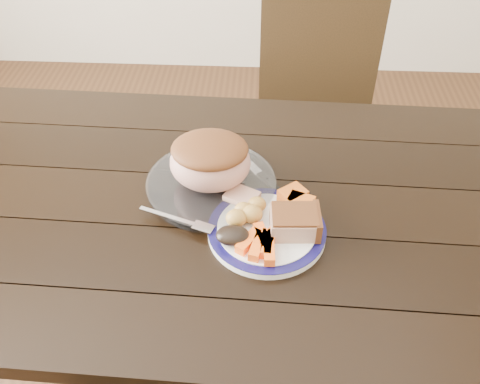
{
  "coord_description": "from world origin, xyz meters",
  "views": [
    {
      "loc": [
        0.13,
        -0.9,
        1.59
      ],
      "look_at": [
        0.08,
        -0.02,
        0.8
      ],
      "focal_mm": 40.0,
      "sensor_mm": 36.0,
      "label": 1
    }
  ],
  "objects_px": {
    "fork": "(182,221)",
    "roast_joint": "(210,163)",
    "dining_table": "(208,229)",
    "carving_knife": "(265,180)",
    "chair_far": "(313,111)",
    "dinner_plate": "(267,231)",
    "serving_platter": "(211,185)",
    "pork_slice": "(294,223)"
  },
  "relations": [
    {
      "from": "fork",
      "to": "roast_joint",
      "type": "height_order",
      "value": "roast_joint"
    },
    {
      "from": "dining_table",
      "to": "carving_knife",
      "type": "bearing_deg",
      "value": 28.71
    },
    {
      "from": "chair_far",
      "to": "dinner_plate",
      "type": "xyz_separation_m",
      "value": [
        -0.16,
        -0.83,
        0.23
      ]
    },
    {
      "from": "dining_table",
      "to": "chair_far",
      "type": "xyz_separation_m",
      "value": [
        0.3,
        0.74,
        -0.13
      ]
    },
    {
      "from": "chair_far",
      "to": "roast_joint",
      "type": "height_order",
      "value": "chair_far"
    },
    {
      "from": "dinner_plate",
      "to": "serving_platter",
      "type": "distance_m",
      "value": 0.2
    },
    {
      "from": "roast_joint",
      "to": "dining_table",
      "type": "bearing_deg",
      "value": -100.24
    },
    {
      "from": "dinner_plate",
      "to": "roast_joint",
      "type": "bearing_deg",
      "value": 132.87
    },
    {
      "from": "dining_table",
      "to": "fork",
      "type": "xyz_separation_m",
      "value": [
        -0.04,
        -0.09,
        0.11
      ]
    },
    {
      "from": "chair_far",
      "to": "pork_slice",
      "type": "xyz_separation_m",
      "value": [
        -0.11,
        -0.84,
        0.27
      ]
    },
    {
      "from": "pork_slice",
      "to": "roast_joint",
      "type": "bearing_deg",
      "value": 142.0
    },
    {
      "from": "serving_platter",
      "to": "roast_joint",
      "type": "relative_size",
      "value": 1.6
    },
    {
      "from": "chair_far",
      "to": "carving_knife",
      "type": "xyz_separation_m",
      "value": [
        -0.17,
        -0.66,
        0.23
      ]
    },
    {
      "from": "chair_far",
      "to": "dining_table",
      "type": "bearing_deg",
      "value": 74.01
    },
    {
      "from": "serving_platter",
      "to": "carving_knife",
      "type": "xyz_separation_m",
      "value": [
        0.13,
        0.03,
        -0.0
      ]
    },
    {
      "from": "roast_joint",
      "to": "dinner_plate",
      "type": "bearing_deg",
      "value": -47.13
    },
    {
      "from": "dining_table",
      "to": "pork_slice",
      "type": "relative_size",
      "value": 16.24
    },
    {
      "from": "fork",
      "to": "dining_table",
      "type": "bearing_deg",
      "value": 83.29
    },
    {
      "from": "dinner_plate",
      "to": "serving_platter",
      "type": "relative_size",
      "value": 0.86
    },
    {
      "from": "serving_platter",
      "to": "roast_joint",
      "type": "height_order",
      "value": "roast_joint"
    },
    {
      "from": "chair_far",
      "to": "pork_slice",
      "type": "bearing_deg",
      "value": 89.24
    },
    {
      "from": "dinner_plate",
      "to": "fork",
      "type": "distance_m",
      "value": 0.19
    },
    {
      "from": "roast_joint",
      "to": "chair_far",
      "type": "bearing_deg",
      "value": 66.86
    },
    {
      "from": "carving_knife",
      "to": "pork_slice",
      "type": "bearing_deg",
      "value": -16.0
    },
    {
      "from": "roast_joint",
      "to": "fork",
      "type": "bearing_deg",
      "value": -111.17
    },
    {
      "from": "dinner_plate",
      "to": "pork_slice",
      "type": "height_order",
      "value": "pork_slice"
    },
    {
      "from": "chair_far",
      "to": "fork",
      "type": "bearing_deg",
      "value": 73.56
    },
    {
      "from": "serving_platter",
      "to": "roast_joint",
      "type": "xyz_separation_m",
      "value": [
        0.0,
        0.0,
        0.07
      ]
    },
    {
      "from": "fork",
      "to": "carving_knife",
      "type": "bearing_deg",
      "value": 61.89
    },
    {
      "from": "serving_platter",
      "to": "chair_far",
      "type": "bearing_deg",
      "value": 66.86
    },
    {
      "from": "chair_far",
      "to": "fork",
      "type": "relative_size",
      "value": 5.37
    },
    {
      "from": "chair_far",
      "to": "roast_joint",
      "type": "xyz_separation_m",
      "value": [
        -0.3,
        -0.69,
        0.3
      ]
    },
    {
      "from": "fork",
      "to": "carving_knife",
      "type": "xyz_separation_m",
      "value": [
        0.18,
        0.16,
        -0.01
      ]
    },
    {
      "from": "fork",
      "to": "serving_platter",
      "type": "bearing_deg",
      "value": 88.65
    },
    {
      "from": "chair_far",
      "to": "fork",
      "type": "xyz_separation_m",
      "value": [
        -0.35,
        -0.82,
        0.25
      ]
    },
    {
      "from": "chair_far",
      "to": "pork_slice",
      "type": "distance_m",
      "value": 0.89
    },
    {
      "from": "dining_table",
      "to": "dinner_plate",
      "type": "relative_size",
      "value": 6.4
    },
    {
      "from": "fork",
      "to": "carving_knife",
      "type": "relative_size",
      "value": 0.64
    },
    {
      "from": "fork",
      "to": "roast_joint",
      "type": "bearing_deg",
      "value": 88.65
    },
    {
      "from": "chair_far",
      "to": "dinner_plate",
      "type": "height_order",
      "value": "chair_far"
    },
    {
      "from": "pork_slice",
      "to": "fork",
      "type": "distance_m",
      "value": 0.24
    },
    {
      "from": "serving_platter",
      "to": "pork_slice",
      "type": "height_order",
      "value": "pork_slice"
    }
  ]
}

